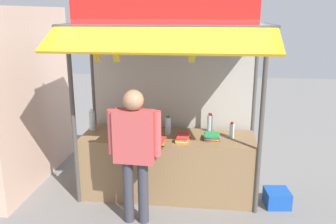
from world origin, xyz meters
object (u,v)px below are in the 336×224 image
at_px(magazine_stack_right, 132,139).
at_px(banana_bunch_rightmost, 117,55).
at_px(magazine_stack_front_right, 156,141).
at_px(plastic_crate, 277,198).
at_px(banana_bunch_inner_right, 192,56).
at_px(water_bottle_back_right, 210,123).
at_px(water_bottle_left, 111,124).
at_px(vendor_person, 135,145).
at_px(magazine_stack_mid_left, 183,138).
at_px(water_bottle_front_left, 168,126).
at_px(banana_bunch_leftmost, 97,55).
at_px(magazine_stack_far_right, 212,137).
at_px(water_bottle_rear_center, 129,121).
at_px(water_bottle_center, 232,130).
at_px(water_bottle_mid_right, 92,120).

relative_size(magazine_stack_right, banana_bunch_rightmost, 0.90).
height_order(magazine_stack_right, banana_bunch_rightmost, banana_bunch_rightmost).
height_order(magazine_stack_front_right, plastic_crate, magazine_stack_front_right).
height_order(magazine_stack_front_right, banana_bunch_inner_right, banana_bunch_inner_right).
bearing_deg(banana_bunch_inner_right, water_bottle_back_right, 72.11).
height_order(magazine_stack_front_right, magazine_stack_right, magazine_stack_right).
relative_size(water_bottle_left, vendor_person, 0.17).
height_order(magazine_stack_mid_left, magazine_stack_front_right, magazine_stack_mid_left).
bearing_deg(water_bottle_left, water_bottle_back_right, 10.47).
relative_size(magazine_stack_mid_left, magazine_stack_right, 1.13).
xyz_separation_m(water_bottle_front_left, banana_bunch_leftmost, (-0.81, -0.55, 1.05)).
xyz_separation_m(magazine_stack_far_right, vendor_person, (-0.93, -0.70, 0.10)).
xyz_separation_m(water_bottle_rear_center, magazine_stack_mid_left, (0.84, -0.43, -0.08)).
height_order(water_bottle_front_left, plastic_crate, water_bottle_front_left).
relative_size(water_bottle_center, vendor_person, 0.13).
relative_size(water_bottle_mid_right, magazine_stack_mid_left, 0.99).
bearing_deg(magazine_stack_mid_left, water_bottle_rear_center, 152.67).
relative_size(water_bottle_back_right, water_bottle_left, 0.95).
xyz_separation_m(water_bottle_center, banana_bunch_rightmost, (-1.46, -0.51, 1.07)).
distance_m(water_bottle_mid_right, banana_bunch_inner_right, 1.91).
height_order(water_bottle_front_left, banana_bunch_leftmost, banana_bunch_leftmost).
distance_m(water_bottle_left, vendor_person, 0.93).
height_order(water_bottle_center, magazine_stack_mid_left, water_bottle_center).
xyz_separation_m(water_bottle_mid_right, vendor_person, (0.83, -0.91, -0.01)).
distance_m(water_bottle_back_right, magazine_stack_far_right, 0.35).
xyz_separation_m(water_bottle_rear_center, banana_bunch_leftmost, (-0.20, -0.76, 1.07)).
distance_m(water_bottle_front_left, banana_bunch_inner_right, 1.23).
bearing_deg(vendor_person, water_bottle_left, 126.63).
height_order(water_bottle_back_right, banana_bunch_rightmost, banana_bunch_rightmost).
distance_m(water_bottle_front_left, banana_bunch_rightmost, 1.31).
bearing_deg(water_bottle_back_right, magazine_stack_front_right, -141.35).
xyz_separation_m(magazine_stack_front_right, banana_bunch_rightmost, (-0.45, -0.18, 1.15)).
height_order(banana_bunch_inner_right, banana_bunch_rightmost, same).
relative_size(banana_bunch_leftmost, vendor_person, 0.18).
distance_m(water_bottle_back_right, water_bottle_rear_center, 1.20).
relative_size(magazine_stack_front_right, banana_bunch_rightmost, 0.98).
bearing_deg(water_bottle_left, vendor_person, -57.21).
relative_size(water_bottle_front_left, water_bottle_rear_center, 1.16).
xyz_separation_m(water_bottle_back_right, water_bottle_center, (0.30, -0.24, -0.02)).
relative_size(magazine_stack_right, banana_bunch_inner_right, 0.91).
xyz_separation_m(banana_bunch_rightmost, vendor_person, (0.25, -0.29, -1.04)).
distance_m(water_bottle_front_left, banana_bunch_leftmost, 1.44).
relative_size(water_bottle_left, magazine_stack_far_right, 1.13).
distance_m(water_bottle_left, magazine_stack_right, 0.47).
height_order(water_bottle_left, magazine_stack_far_right, water_bottle_left).
bearing_deg(vendor_person, magazine_stack_right, 110.10).
relative_size(magazine_stack_front_right, plastic_crate, 0.96).
relative_size(water_bottle_center, magazine_stack_far_right, 0.89).
xyz_separation_m(water_bottle_back_right, banana_bunch_rightmost, (-1.15, -0.75, 1.05)).
bearing_deg(water_bottle_rear_center, magazine_stack_front_right, -49.28).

